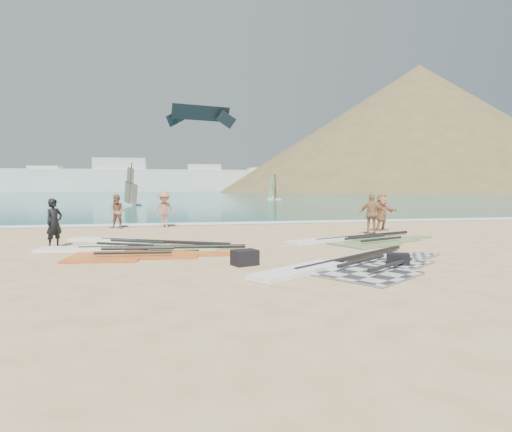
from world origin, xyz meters
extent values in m
plane|color=#D6B47D|center=(0.00, 0.00, 0.00)|extent=(300.00, 300.00, 0.00)
cube|color=#0B4553|center=(0.00, 132.00, 0.00)|extent=(300.00, 240.00, 0.06)
cube|color=white|center=(0.00, 12.30, 0.00)|extent=(300.00, 1.20, 0.04)
cube|color=white|center=(-20.00, 150.00, 4.03)|extent=(160.00, 8.00, 8.00)
cube|color=white|center=(-45.00, 150.00, 4.53)|extent=(10.00, 7.00, 9.00)
cube|color=white|center=(-20.00, 150.00, 6.03)|extent=(18.00, 7.00, 12.00)
cube|color=white|center=(10.00, 150.00, 5.03)|extent=(12.00, 7.00, 10.00)
cube|color=white|center=(35.00, 150.00, 4.53)|extent=(16.00, 7.00, 9.00)
cube|color=white|center=(55.00, 150.00, 5.53)|extent=(10.00, 7.00, 11.00)
cone|color=brown|center=(85.00, 130.00, 0.00)|extent=(143.00, 143.00, 45.00)
cone|color=brown|center=(120.00, 140.00, 0.00)|extent=(70.00, 70.00, 28.00)
cube|color=#28282B|center=(2.46, -1.46, 0.02)|extent=(2.97, 3.03, 0.04)
cube|color=#28282B|center=(3.95, -0.43, 0.02)|extent=(2.15, 2.12, 0.04)
cube|color=#28282B|center=(5.16, 0.41, 0.02)|extent=(1.51, 1.34, 0.04)
cylinder|color=black|center=(3.08, 0.22, 0.10)|extent=(4.36, 3.08, 0.12)
cylinder|color=black|center=(2.88, -0.68, 0.16)|extent=(1.82, 1.30, 0.09)
cylinder|color=black|center=(3.33, -1.34, 0.16)|extent=(1.82, 1.30, 0.09)
cube|color=white|center=(1.03, -1.21, 0.06)|extent=(2.66, 2.16, 0.12)
cube|color=#72B619|center=(-3.88, 4.35, 0.02)|extent=(2.75, 2.84, 0.04)
cube|color=#72B619|center=(-2.33, 3.55, 0.02)|extent=(2.01, 1.96, 0.04)
cube|color=#72B619|center=(-1.07, 2.89, 0.02)|extent=(1.46, 1.18, 0.04)
cylinder|color=black|center=(-2.17, 4.57, 0.10)|extent=(4.51, 2.42, 0.12)
cylinder|color=black|center=(-3.03, 4.34, 0.16)|extent=(1.88, 1.03, 0.09)
cylinder|color=black|center=(-3.38, 3.66, 0.16)|extent=(1.88, 1.03, 0.09)
cube|color=white|center=(-4.30, 5.68, 0.06)|extent=(2.65, 1.84, 0.12)
cube|color=orange|center=(4.64, 3.35, 0.02)|extent=(2.67, 2.79, 0.04)
cube|color=orange|center=(6.26, 4.03, 0.02)|extent=(1.97, 1.91, 0.04)
cube|color=orange|center=(7.58, 4.57, 0.02)|extent=(1.47, 1.11, 0.04)
cylinder|color=black|center=(5.58, 4.81, 0.10)|extent=(4.71, 2.05, 0.12)
cylinder|color=black|center=(5.20, 4.00, 0.16)|extent=(1.96, 0.88, 0.09)
cylinder|color=black|center=(5.50, 3.29, 0.16)|extent=(1.96, 0.88, 0.09)
cube|color=white|center=(3.35, 3.89, 0.06)|extent=(2.71, 1.67, 0.12)
cube|color=red|center=(-3.71, 2.29, 0.02)|extent=(2.26, 2.47, 0.04)
cube|color=red|center=(-1.89, 2.11, 0.02)|extent=(1.73, 1.63, 0.04)
cube|color=red|center=(-0.41, 1.97, 0.02)|extent=(1.43, 0.81, 0.04)
cylinder|color=black|center=(-2.13, 3.17, 0.10)|extent=(5.25, 0.62, 0.13)
cylinder|color=black|center=(-2.87, 2.61, 0.16)|extent=(2.17, 0.30, 0.09)
cylinder|color=black|center=(-2.95, 1.81, 0.16)|extent=(2.17, 0.30, 0.09)
cube|color=white|center=(-4.63, 3.41, 0.06)|extent=(2.80, 1.00, 0.12)
cube|color=black|center=(-0.01, 0.10, 0.20)|extent=(0.75, 0.64, 0.40)
cube|color=black|center=(3.83, -0.78, 0.17)|extent=(0.66, 0.58, 0.33)
imported|color=black|center=(-5.69, 4.44, 0.82)|extent=(0.68, 0.71, 1.64)
imported|color=#95624D|center=(-4.43, 10.75, 0.83)|extent=(0.93, 0.79, 1.65)
imported|color=#AE705C|center=(-2.22, 10.80, 0.89)|extent=(1.18, 0.72, 1.79)
imported|color=#AC7550|center=(6.41, 5.94, 0.87)|extent=(1.10, 0.81, 1.74)
imported|color=#B27A52|center=(7.61, 7.36, 0.85)|extent=(1.66, 1.03, 1.71)
cube|color=white|center=(-6.05, 35.44, 0.10)|extent=(2.47, 1.89, 0.14)
cube|color=#DC5603|center=(-6.05, 35.44, 1.30)|extent=(1.62, 2.60, 2.68)
cube|color=#DC5603|center=(-6.05, 35.44, 3.14)|extent=(0.93, 1.48, 1.86)
cylinder|color=black|center=(-6.05, 35.44, 2.32)|extent=(0.53, 0.78, 4.25)
cube|color=white|center=(13.29, 51.35, 0.09)|extent=(2.14, 1.39, 0.12)
cube|color=red|center=(13.29, 51.35, 1.10)|extent=(1.08, 2.35, 2.26)
cube|color=red|center=(13.29, 51.35, 2.65)|extent=(0.63, 1.33, 1.57)
cylinder|color=black|center=(13.29, 51.35, 1.96)|extent=(0.37, 0.69, 3.58)
cube|color=white|center=(14.64, 58.43, 0.09)|extent=(2.29, 1.51, 0.13)
cube|color=#59C432|center=(14.64, 58.43, 1.18)|extent=(1.18, 2.51, 2.42)
cube|color=#59C432|center=(14.64, 58.43, 2.84)|extent=(0.69, 1.42, 1.68)
cylinder|color=black|center=(14.64, 58.43, 2.10)|extent=(0.40, 0.74, 3.85)
cube|color=black|center=(1.73, 41.75, 10.86)|extent=(7.15, 2.55, 1.73)
cube|color=black|center=(-1.25, 41.04, 10.16)|extent=(2.27, 1.27, 2.20)
cube|color=black|center=(4.70, 42.47, 10.16)|extent=(2.49, 0.99, 2.20)
camera|label=1|loc=(-1.84, -10.71, 2.05)|focal=30.00mm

